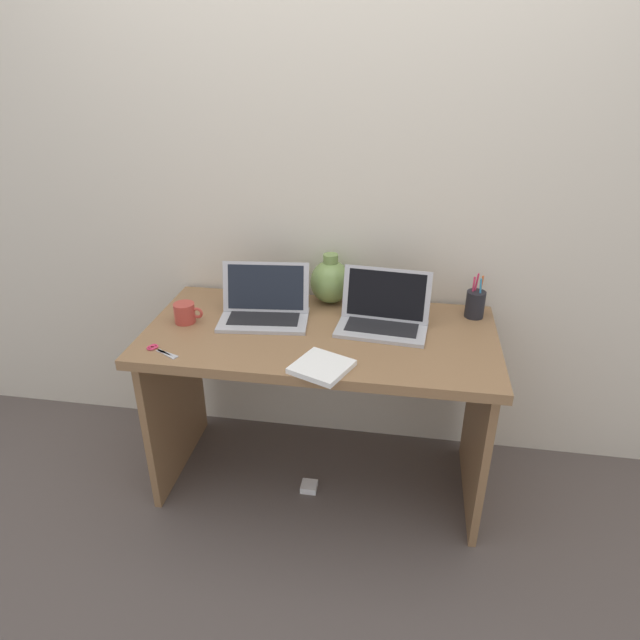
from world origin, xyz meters
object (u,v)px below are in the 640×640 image
(scissors, at_px, (158,350))
(laptop_right, at_px, (384,313))
(notebook_stack, at_px, (322,367))
(green_vase, at_px, (330,281))
(power_brick, at_px, (309,487))
(laptop_left, at_px, (265,305))
(coffee_mug, at_px, (185,313))
(pen_cup, at_px, (475,304))

(scissors, bearing_deg, laptop_right, 22.22)
(notebook_stack, bearing_deg, green_vase, 95.21)
(laptop_right, xyz_separation_m, power_brick, (-0.28, -0.17, -0.80))
(laptop_left, distance_m, green_vase, 0.32)
(scissors, bearing_deg, coffee_mug, 85.61)
(scissors, bearing_deg, notebook_stack, -3.15)
(coffee_mug, bearing_deg, laptop_right, 6.73)
(laptop_right, bearing_deg, laptop_left, -179.92)
(scissors, bearing_deg, power_brick, 16.97)
(scissors, xyz_separation_m, power_brick, (0.54, 0.16, -0.74))
(coffee_mug, bearing_deg, power_brick, -8.29)
(coffee_mug, xyz_separation_m, scissors, (-0.02, -0.24, -0.04))
(laptop_right, distance_m, coffee_mug, 0.80)
(scissors, height_order, power_brick, scissors)
(coffee_mug, relative_size, power_brick, 1.73)
(laptop_right, bearing_deg, coffee_mug, -173.27)
(laptop_right, height_order, scissors, laptop_right)
(scissors, distance_m, power_brick, 0.93)
(green_vase, height_order, scissors, green_vase)
(coffee_mug, xyz_separation_m, pen_cup, (1.17, 0.24, 0.02))
(laptop_right, distance_m, pen_cup, 0.40)
(laptop_right, distance_m, scissors, 0.88)
(laptop_right, xyz_separation_m, notebook_stack, (-0.19, -0.37, -0.05))
(notebook_stack, xyz_separation_m, coffee_mug, (-0.61, 0.27, 0.03))
(coffee_mug, xyz_separation_m, power_brick, (0.52, -0.08, -0.78))
(notebook_stack, relative_size, coffee_mug, 1.50)
(notebook_stack, relative_size, scissors, 1.29)
(laptop_left, height_order, power_brick, laptop_left)
(notebook_stack, distance_m, scissors, 0.63)
(laptop_left, height_order, notebook_stack, laptop_left)
(power_brick, bearing_deg, notebook_stack, -66.26)
(pen_cup, height_order, power_brick, pen_cup)
(laptop_left, bearing_deg, pen_cup, 9.77)
(green_vase, distance_m, pen_cup, 0.62)
(laptop_right, xyz_separation_m, coffee_mug, (-0.80, -0.09, -0.02))
(notebook_stack, xyz_separation_m, scissors, (-0.62, 0.03, -0.01))
(green_vase, relative_size, notebook_stack, 1.21)
(green_vase, relative_size, scissors, 1.56)
(notebook_stack, bearing_deg, power_brick, 113.74)
(laptop_left, bearing_deg, coffee_mug, -163.19)
(pen_cup, xyz_separation_m, scissors, (-1.18, -0.48, -0.06))
(laptop_right, relative_size, notebook_stack, 2.04)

